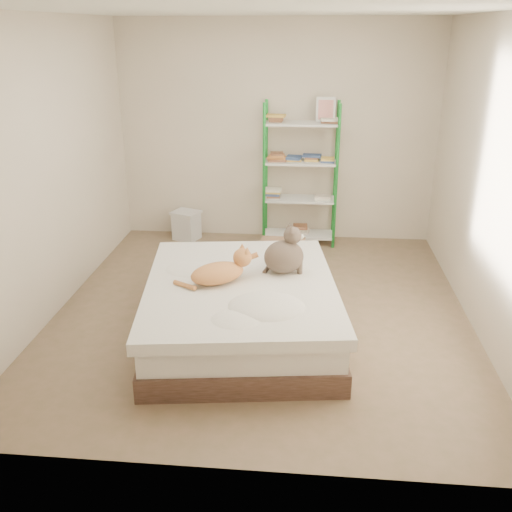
# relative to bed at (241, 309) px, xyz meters

# --- Properties ---
(room) EXTENTS (3.81, 4.21, 2.61)m
(room) POSITION_rel_bed_xyz_m (0.14, 0.49, 1.05)
(room) COLOR #8B6E56
(room) RESTS_ON ground
(bed) EXTENTS (1.81, 2.15, 0.50)m
(bed) POSITION_rel_bed_xyz_m (0.00, 0.00, 0.00)
(bed) COLOR brown
(bed) RESTS_ON ground
(orange_cat) EXTENTS (0.62, 0.55, 0.22)m
(orange_cat) POSITION_rel_bed_xyz_m (-0.19, -0.03, 0.36)
(orange_cat) COLOR #E3A551
(orange_cat) RESTS_ON bed
(grey_cat) EXTENTS (0.44, 0.40, 0.42)m
(grey_cat) POSITION_rel_bed_xyz_m (0.35, 0.24, 0.46)
(grey_cat) COLOR brown
(grey_cat) RESTS_ON bed
(shelf_unit) EXTENTS (0.88, 0.36, 1.74)m
(shelf_unit) POSITION_rel_bed_xyz_m (0.44, 2.37, 0.63)
(shelf_unit) COLOR green
(shelf_unit) RESTS_ON ground
(cardboard_box) EXTENTS (0.49, 0.47, 0.39)m
(cardboard_box) POSITION_rel_bed_xyz_m (0.28, 1.41, -0.08)
(cardboard_box) COLOR #9B774F
(cardboard_box) RESTS_ON ground
(white_bin) EXTENTS (0.39, 0.37, 0.36)m
(white_bin) POSITION_rel_bed_xyz_m (-0.97, 2.34, -0.07)
(white_bin) COLOR silver
(white_bin) RESTS_ON ground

